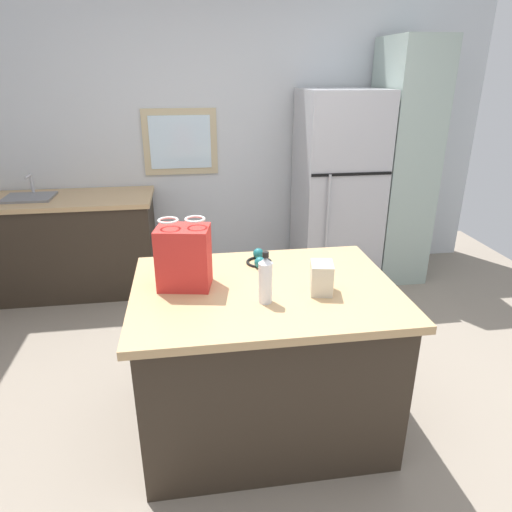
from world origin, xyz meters
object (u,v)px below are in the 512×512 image
kitchen_island (264,358)px  tall_cabinet (401,164)px  small_box (321,278)px  refrigerator (337,189)px  ear_defenders (259,259)px  shopping_bag (184,257)px  bottle (265,280)px

kitchen_island → tall_cabinet: bearing=50.3°
kitchen_island → small_box: bearing=-20.9°
refrigerator → ear_defenders: bearing=-121.3°
shopping_bag → small_box: size_ratio=2.33×
kitchen_island → refrigerator: size_ratio=0.77×
tall_cabinet → refrigerator: bearing=-180.0°
ear_defenders → bottle: bearing=-95.4°
refrigerator → tall_cabinet: bearing=0.0°
shopping_bag → bottle: size_ratio=1.41×
shopping_bag → ear_defenders: shopping_bag is taller
refrigerator → small_box: bearing=-110.0°
small_box → bottle: size_ratio=0.61×
kitchen_island → tall_cabinet: size_ratio=0.62×
tall_cabinet → small_box: bearing=-123.4°
kitchen_island → refrigerator: bearing=62.5°
kitchen_island → refrigerator: refrigerator is taller
refrigerator → bottle: (-1.03, -2.10, 0.11)m
ear_defenders → shopping_bag: bearing=-149.7°
kitchen_island → small_box: size_ratio=8.66×
refrigerator → ear_defenders: 1.91m
refrigerator → tall_cabinet: (0.60, 0.00, 0.21)m
kitchen_island → bottle: size_ratio=5.26×
small_box → ear_defenders: 0.49m
tall_cabinet → kitchen_island: bearing=-129.7°
kitchen_island → bottle: bearing=-98.6°
shopping_bag → small_box: (0.67, -0.17, -0.08)m
refrigerator → small_box: 2.18m
bottle → shopping_bag: bearing=148.4°
refrigerator → small_box: size_ratio=11.28×
tall_cabinet → small_box: size_ratio=13.98×
tall_cabinet → ear_defenders: size_ratio=10.91×
shopping_bag → small_box: 0.69m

